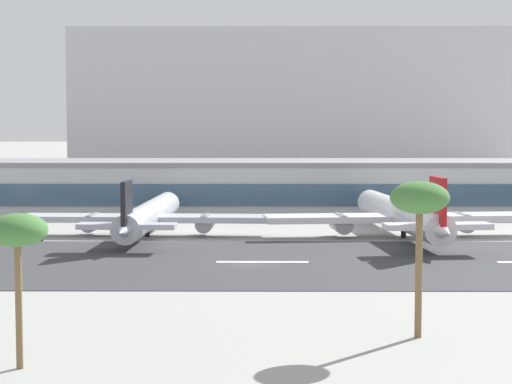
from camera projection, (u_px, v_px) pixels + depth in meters
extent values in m
plane|color=#9E9E99|center=(250.00, 264.00, 119.21)|extent=(1400.00, 1400.00, 0.00)
cube|color=#38383A|center=(251.00, 262.00, 120.74)|extent=(800.00, 41.21, 0.08)
cube|color=white|center=(262.00, 262.00, 120.73)|extent=(12.00, 1.20, 0.01)
cube|color=#B7BABC|center=(276.00, 188.00, 188.79)|extent=(210.98, 22.69, 9.36)
cube|color=#38516B|center=(277.00, 195.00, 177.36)|extent=(204.65, 0.30, 4.21)
cube|color=gray|center=(276.00, 163.00, 188.39)|extent=(213.09, 22.92, 1.00)
cube|color=#BCBCC1|center=(293.00, 102.00, 319.06)|extent=(149.79, 27.48, 49.26)
cylinder|color=silver|center=(149.00, 215.00, 149.38)|extent=(5.97, 42.21, 4.21)
sphere|color=silver|center=(168.00, 203.00, 170.33)|extent=(4.00, 4.00, 4.00)
cone|color=silver|center=(125.00, 230.00, 128.43)|extent=(4.10, 7.72, 3.79)
cube|color=silver|center=(149.00, 218.00, 148.57)|extent=(40.79, 8.01, 0.93)
cylinder|color=gray|center=(205.00, 223.00, 148.20)|extent=(2.98, 6.00, 2.73)
cylinder|color=gray|center=(92.00, 222.00, 149.06)|extent=(2.98, 6.00, 2.73)
cube|color=silver|center=(127.00, 226.00, 130.07)|extent=(13.92, 4.05, 0.74)
cube|color=black|center=(127.00, 205.00, 129.85)|extent=(0.91, 5.70, 6.73)
cylinder|color=black|center=(147.00, 233.00, 147.49)|extent=(0.76, 0.76, 1.16)
cylinder|color=white|center=(400.00, 214.00, 148.14)|extent=(8.94, 45.32, 4.51)
sphere|color=white|center=(370.00, 202.00, 170.52)|extent=(4.28, 4.28, 4.28)
cone|color=white|center=(441.00, 231.00, 125.76)|extent=(4.84, 8.48, 4.06)
cube|color=white|center=(402.00, 218.00, 147.28)|extent=(43.86, 11.02, 0.99)
cylinder|color=gray|center=(461.00, 222.00, 148.25)|extent=(3.54, 6.57, 2.93)
cylinder|color=gray|center=(341.00, 223.00, 146.43)|extent=(3.54, 6.57, 2.93)
cube|color=white|center=(438.00, 226.00, 127.51)|extent=(15.05, 5.16, 0.79)
cube|color=red|center=(438.00, 203.00, 127.27)|extent=(1.32, 6.13, 7.22)
cylinder|color=black|center=(403.00, 234.00, 146.12)|extent=(0.81, 0.81, 1.24)
cube|color=#23569E|center=(33.00, 237.00, 141.25)|extent=(2.79, 3.58, 1.00)
cube|color=black|center=(33.00, 230.00, 141.17)|extent=(1.96, 2.28, 0.90)
cylinder|color=black|center=(24.00, 240.00, 140.61)|extent=(0.50, 0.66, 0.60)
cylinder|color=black|center=(32.00, 241.00, 139.93)|extent=(0.50, 0.66, 0.60)
cylinder|color=black|center=(33.00, 239.00, 142.63)|extent=(0.50, 0.66, 0.60)
cylinder|color=black|center=(42.00, 239.00, 141.96)|extent=(0.50, 0.66, 0.60)
cylinder|color=brown|center=(19.00, 300.00, 68.70)|extent=(0.52, 0.52, 10.36)
ellipsoid|color=#427538|center=(17.00, 230.00, 68.31)|extent=(4.51, 4.51, 2.48)
cylinder|color=brown|center=(419.00, 268.00, 78.56)|extent=(0.60, 0.60, 11.93)
ellipsoid|color=#427538|center=(420.00, 198.00, 78.10)|extent=(5.01, 5.01, 2.76)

